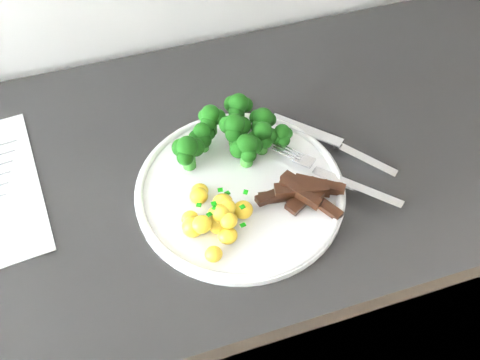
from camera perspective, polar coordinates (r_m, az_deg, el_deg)
The scene contains 7 objects.
counter at distance 1.19m, azimuth -6.45°, elevation -12.92°, with size 2.30×0.58×0.86m.
plate at distance 0.79m, azimuth -0.00°, elevation -0.95°, with size 0.31×0.31×0.02m.
broccoli at distance 0.81m, azimuth -0.53°, elevation 5.18°, with size 0.18×0.12×0.07m.
potatoes at distance 0.74m, azimuth -2.58°, elevation -4.01°, with size 0.10×0.13×0.04m.
beef_strips at distance 0.77m, azimuth 6.76°, elevation -1.24°, with size 0.13×0.10×0.03m.
fork at distance 0.80m, azimuth 10.40°, elevation 0.22°, with size 0.14×0.17×0.02m.
knife at distance 0.85m, azimuth 11.38°, elevation 2.96°, with size 0.15×0.18×0.02m.
Camera 1 is at (0.04, 1.17, 1.50)m, focal length 40.24 mm.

